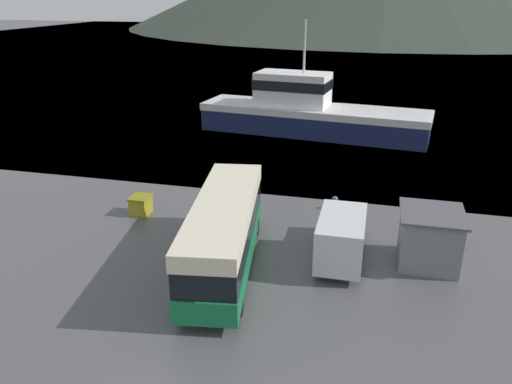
{
  "coord_description": "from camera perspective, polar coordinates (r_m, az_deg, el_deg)",
  "views": [
    {
      "loc": [
        5.89,
        -9.43,
        11.85
      ],
      "look_at": [
        -0.05,
        14.42,
        2.0
      ],
      "focal_mm": 35.0,
      "sensor_mm": 36.0,
      "label": 1
    }
  ],
  "objects": [
    {
      "name": "mooring_bollard",
      "position": [
        29.62,
        8.99,
        -1.13
      ],
      "size": [
        0.37,
        0.37,
        0.79
      ],
      "color": "#4C4C51",
      "rests_on": "ground"
    },
    {
      "name": "fishing_boat",
      "position": [
        45.3,
        6.07,
        9.13
      ],
      "size": [
        20.6,
        7.25,
        9.74
      ],
      "rotation": [
        0.0,
        0.0,
        4.59
      ],
      "color": "#19234C",
      "rests_on": "water_surface"
    },
    {
      "name": "water_surface",
      "position": [
        149.05,
        12.21,
        16.82
      ],
      "size": [
        240.0,
        240.0,
        0.0
      ],
      "primitive_type": "plane",
      "color": "slate",
      "rests_on": "ground"
    },
    {
      "name": "tour_bus",
      "position": [
        22.57,
        -3.66,
        -4.45
      ],
      "size": [
        4.0,
        10.45,
        3.34
      ],
      "rotation": [
        0.0,
        0.0,
        0.15
      ],
      "color": "#146B3D",
      "rests_on": "ground"
    },
    {
      "name": "dock_kiosk",
      "position": [
        24.48,
        19.2,
        -4.97
      ],
      "size": [
        2.87,
        3.07,
        2.61
      ],
      "color": "slate",
      "rests_on": "ground"
    },
    {
      "name": "delivery_van",
      "position": [
        23.86,
        9.79,
        -4.82
      ],
      "size": [
        2.11,
        5.65,
        2.4
      ],
      "rotation": [
        0.0,
        0.0,
        0.01
      ],
      "color": "silver",
      "rests_on": "ground"
    },
    {
      "name": "storage_bin",
      "position": [
        29.34,
        -13.03,
        -1.43
      ],
      "size": [
        1.08,
        1.22,
        1.05
      ],
      "color": "olive",
      "rests_on": "ground"
    }
  ]
}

